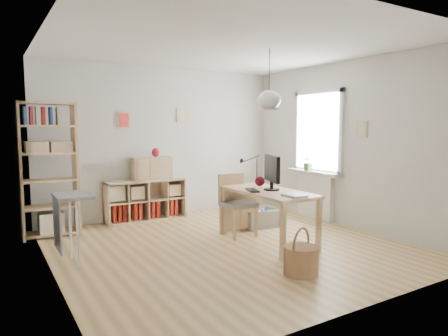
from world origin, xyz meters
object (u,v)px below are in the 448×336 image
cube_shelf (144,203)px  tall_bookshelf (48,164)px  chair (236,201)px  monitor (272,171)px  storage_chest (257,214)px  drawer_chest (152,168)px  desk (268,197)px

cube_shelf → tall_bookshelf: bearing=-169.8°
cube_shelf → tall_bookshelf: (-1.56, -0.28, 0.79)m
tall_bookshelf → chair: tall_bookshelf is taller
monitor → cube_shelf: bearing=136.1°
storage_chest → drawer_chest: 2.02m
tall_bookshelf → monitor: (2.65, -1.95, -0.06)m
chair → storage_chest: 0.73m
desk → drawer_chest: size_ratio=2.21×
tall_bookshelf → chair: (2.43, -1.37, -0.56)m
desk → tall_bookshelf: bearing=143.0°
desk → tall_bookshelf: (-2.59, 1.95, 0.43)m
drawer_chest → cube_shelf: bearing=168.5°
cube_shelf → monitor: 2.59m
desk → storage_chest: (0.44, 0.85, -0.46)m
cube_shelf → drawer_chest: drawer_chest is taller
desk → storage_chest: bearing=62.7°
monitor → drawer_chest: bearing=133.5°
monitor → drawer_chest: size_ratio=0.80×
cube_shelf → tall_bookshelf: tall_bookshelf is taller
chair → monitor: (0.22, -0.58, 0.50)m
desk → tall_bookshelf: tall_bookshelf is taller
desk → chair: bearing=105.1°
desk → drawer_chest: (-0.88, 2.19, 0.26)m
desk → cube_shelf: (-1.02, 2.23, -0.36)m
tall_bookshelf → monitor: bearing=-36.4°
storage_chest → drawer_chest: drawer_chest is taller
storage_chest → drawer_chest: (-1.32, 1.34, 0.72)m
chair → drawer_chest: (-0.72, 1.61, 0.39)m
tall_bookshelf → storage_chest: size_ratio=3.01×
tall_bookshelf → chair: 2.85m
tall_bookshelf → drawer_chest: (1.71, 0.24, -0.17)m
tall_bookshelf → chair: size_ratio=2.16×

